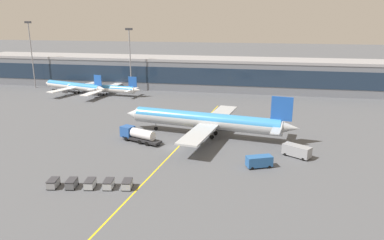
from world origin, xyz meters
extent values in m
plane|color=#515459|center=(0.00, 0.00, 0.00)|extent=(700.00, 700.00, 0.00)
cube|color=yellow|center=(1.23, 2.00, 0.00)|extent=(7.64, 79.69, 0.01)
cube|color=slate|center=(5.41, 71.18, 5.73)|extent=(210.49, 17.19, 11.46)
cube|color=#1E2D42|center=(5.41, 62.52, 6.30)|extent=(204.18, 0.16, 6.42)
cube|color=#99999E|center=(5.41, 71.18, 11.96)|extent=(214.70, 17.53, 1.00)
cylinder|color=#B2B7BC|center=(5.78, 9.70, 3.87)|extent=(37.17, 9.27, 3.67)
cylinder|color=#388CD1|center=(5.78, 9.70, 4.20)|extent=(36.42, 9.01, 3.53)
cone|color=#B2B7BC|center=(-13.79, 12.72, 3.87)|extent=(4.16, 4.01, 3.49)
cone|color=#B2B7BC|center=(25.54, 6.66, 4.24)|extent=(4.83, 3.76, 3.12)
cube|color=#1E51B2|center=(23.59, 6.96, 8.46)|extent=(4.77, 1.08, 5.51)
cube|color=#B2B7BC|center=(22.54, 3.40, 4.42)|extent=(2.87, 6.11, 0.24)
cube|color=#B2B7BC|center=(23.66, 10.66, 4.42)|extent=(2.87, 6.11, 0.24)
cube|color=#B2B7BC|center=(5.80, -0.03, 3.59)|extent=(7.11, 16.11, 0.40)
cube|color=#B2B7BC|center=(8.73, 18.98, 3.59)|extent=(7.11, 16.11, 0.40)
cylinder|color=#939399|center=(5.24, 2.89, 2.28)|extent=(3.10, 2.43, 2.02)
cylinder|color=#939399|center=(7.31, 16.36, 2.28)|extent=(3.10, 2.43, 2.02)
cylinder|color=black|center=(-7.40, 11.73, 0.50)|extent=(1.05, 0.55, 1.00)
cylinder|color=slate|center=(-7.40, 11.73, 1.52)|extent=(0.20, 0.20, 2.03)
cylinder|color=black|center=(7.73, 7.73, 0.50)|extent=(1.05, 0.55, 1.00)
cylinder|color=slate|center=(7.73, 7.73, 1.52)|extent=(0.20, 0.20, 2.03)
cylinder|color=black|center=(8.23, 11.00, 0.50)|extent=(1.05, 0.55, 1.00)
cylinder|color=slate|center=(8.23, 11.00, 1.52)|extent=(0.20, 0.20, 2.03)
cube|color=#232326|center=(-7.91, 2.10, 0.75)|extent=(10.22, 5.98, 0.50)
cube|color=#26519E|center=(-12.00, 3.71, 2.00)|extent=(3.52, 3.35, 2.50)
cube|color=black|center=(-13.18, 4.17, 2.50)|extent=(0.99, 2.20, 1.12)
cylinder|color=silver|center=(-7.65, 2.00, 2.10)|extent=(6.39, 4.24, 2.20)
cylinder|color=black|center=(-11.92, 2.40, 0.50)|extent=(1.06, 0.69, 1.00)
cylinder|color=black|center=(-11.05, 4.61, 0.50)|extent=(1.06, 0.69, 1.00)
cylinder|color=black|center=(-8.06, 0.88, 0.50)|extent=(1.06, 0.69, 1.00)
cylinder|color=black|center=(-7.20, 3.09, 0.50)|extent=(1.06, 0.69, 1.00)
cylinder|color=black|center=(-6.11, 0.12, 0.50)|extent=(1.06, 0.69, 1.00)
cylinder|color=black|center=(-5.24, 2.33, 0.50)|extent=(1.06, 0.69, 1.00)
cube|color=gray|center=(26.81, -0.26, 1.40)|extent=(6.14, 5.03, 2.20)
cube|color=black|center=(28.04, -1.03, 1.79)|extent=(2.82, 2.83, 0.66)
cylinder|color=black|center=(29.08, -0.46, 0.30)|extent=(0.64, 0.53, 0.60)
cylinder|color=black|center=(27.98, -2.22, 0.30)|extent=(0.64, 0.53, 0.60)
cylinder|color=black|center=(25.64, 1.69, 0.30)|extent=(0.64, 0.53, 0.60)
cylinder|color=black|center=(24.54, -0.06, 0.30)|extent=(0.64, 0.53, 0.60)
cube|color=#285B9E|center=(19.22, -7.42, 1.30)|extent=(5.42, 3.91, 2.00)
cube|color=black|center=(18.07, -7.92, 1.65)|extent=(2.36, 2.43, 0.60)
cylinder|color=black|center=(17.98, -8.98, 0.30)|extent=(0.65, 0.47, 0.60)
cylinder|color=black|center=(17.24, -7.25, 0.30)|extent=(0.65, 0.47, 0.60)
cylinder|color=black|center=(21.20, -7.60, 0.30)|extent=(0.65, 0.47, 0.60)
cylinder|color=black|center=(20.45, -5.86, 0.30)|extent=(0.65, 0.47, 0.60)
cube|color=gray|center=(-15.33, -23.14, 0.73)|extent=(1.91, 2.81, 1.10)
cube|color=#333338|center=(-15.33, -23.14, 1.43)|extent=(1.95, 2.87, 0.10)
cylinder|color=black|center=(-16.24, -22.24, 0.18)|extent=(0.18, 0.37, 0.36)
cylinder|color=black|center=(-14.76, -21.99, 0.18)|extent=(0.18, 0.37, 0.36)
cylinder|color=black|center=(-15.89, -24.29, 0.18)|extent=(0.18, 0.37, 0.36)
cylinder|color=black|center=(-14.41, -24.04, 0.18)|extent=(0.18, 0.37, 0.36)
cube|color=#595B60|center=(-12.17, -22.61, 0.73)|extent=(1.91, 2.81, 1.10)
cube|color=#333338|center=(-12.17, -22.61, 1.43)|extent=(1.95, 2.87, 0.10)
cylinder|color=black|center=(-13.08, -21.71, 0.18)|extent=(0.18, 0.37, 0.36)
cylinder|color=black|center=(-11.61, -21.46, 0.18)|extent=(0.18, 0.37, 0.36)
cylinder|color=black|center=(-12.74, -23.76, 0.18)|extent=(0.18, 0.37, 0.36)
cylinder|color=black|center=(-11.26, -23.51, 0.18)|extent=(0.18, 0.37, 0.36)
cube|color=#B2B7BC|center=(-9.02, -22.07, 0.73)|extent=(1.91, 2.81, 1.10)
cube|color=#333338|center=(-9.02, -22.07, 1.43)|extent=(1.95, 2.87, 0.10)
cylinder|color=black|center=(-9.93, -21.17, 0.18)|extent=(0.18, 0.37, 0.36)
cylinder|color=black|center=(-8.45, -20.92, 0.18)|extent=(0.18, 0.37, 0.36)
cylinder|color=black|center=(-9.58, -23.22, 0.18)|extent=(0.18, 0.37, 0.36)
cylinder|color=black|center=(-8.10, -22.97, 0.18)|extent=(0.18, 0.37, 0.36)
cube|color=#B2B7BC|center=(-5.86, -21.54, 0.73)|extent=(1.91, 2.81, 1.10)
cube|color=#333338|center=(-5.86, -21.54, 1.43)|extent=(1.95, 2.87, 0.10)
cylinder|color=black|center=(-6.77, -20.64, 0.18)|extent=(0.18, 0.37, 0.36)
cylinder|color=black|center=(-5.29, -20.39, 0.18)|extent=(0.18, 0.37, 0.36)
cylinder|color=black|center=(-6.43, -22.69, 0.18)|extent=(0.18, 0.37, 0.36)
cylinder|color=black|center=(-4.95, -22.44, 0.18)|extent=(0.18, 0.37, 0.36)
cube|color=#B2B7BC|center=(-2.71, -21.01, 0.73)|extent=(1.91, 2.81, 1.10)
cube|color=#333338|center=(-2.71, -21.01, 1.43)|extent=(1.95, 2.87, 0.10)
cylinder|color=black|center=(-3.62, -20.11, 0.18)|extent=(0.18, 0.37, 0.36)
cylinder|color=black|center=(-2.14, -19.86, 0.18)|extent=(0.18, 0.37, 0.36)
cylinder|color=black|center=(-3.27, -22.16, 0.18)|extent=(0.18, 0.37, 0.36)
cylinder|color=black|center=(-1.79, -21.91, 0.18)|extent=(0.18, 0.37, 0.36)
cylinder|color=white|center=(-40.54, 50.85, 2.48)|extent=(27.67, 5.51, 2.52)
cylinder|color=#388CD1|center=(-40.54, 50.85, 2.71)|extent=(27.11, 5.35, 2.42)
cone|color=white|center=(-55.11, 52.45, 2.48)|extent=(2.76, 2.65, 2.39)
cone|color=white|center=(-25.85, 49.24, 2.73)|extent=(3.23, 2.46, 2.14)
cube|color=#1E51B2|center=(-27.34, 49.41, 5.63)|extent=(3.28, 0.59, 3.77)
cube|color=white|center=(-28.11, 46.96, 2.86)|extent=(1.74, 4.15, 0.16)
cube|color=white|center=(-27.57, 51.96, 2.86)|extent=(1.74, 4.15, 0.16)
cube|color=white|center=(-40.33, 43.74, 2.29)|extent=(4.39, 11.85, 0.26)
cube|color=white|center=(-38.80, 57.75, 2.29)|extent=(4.39, 11.85, 0.26)
cylinder|color=#939399|center=(-40.76, 45.89, 1.40)|extent=(2.08, 1.59, 1.38)
cylinder|color=#939399|center=(-39.68, 55.75, 1.40)|extent=(2.08, 1.59, 1.38)
cylinder|color=black|center=(-50.40, 51.94, 0.33)|extent=(0.68, 0.33, 0.66)
cylinder|color=slate|center=(-50.40, 51.94, 0.94)|extent=(0.13, 0.13, 1.22)
cylinder|color=black|center=(-39.02, 49.55, 0.33)|extent=(0.68, 0.33, 0.66)
cylinder|color=slate|center=(-39.02, 49.55, 0.94)|extent=(0.13, 0.13, 1.22)
cylinder|color=black|center=(-38.78, 51.80, 0.33)|extent=(0.68, 0.33, 0.66)
cylinder|color=slate|center=(-38.78, 51.80, 0.94)|extent=(0.13, 0.13, 1.22)
cylinder|color=white|center=(-52.54, 52.22, 2.64)|extent=(25.86, 10.15, 2.61)
cylinder|color=#388CD1|center=(-52.54, 52.22, 2.88)|extent=(25.32, 9.90, 2.50)
cone|color=white|center=(-65.96, 56.31, 2.64)|extent=(3.22, 3.13, 2.48)
cone|color=white|center=(-38.99, 48.09, 2.90)|extent=(3.64, 3.03, 2.22)
cube|color=#1E51B2|center=(-40.47, 48.54, 5.90)|extent=(3.31, 1.22, 3.91)
cube|color=white|center=(-41.71, 46.19, 3.03)|extent=(2.49, 4.38, 0.16)
cube|color=white|center=(-40.19, 51.18, 3.03)|extent=(2.49, 4.38, 0.16)
cube|color=white|center=(-53.57, 45.41, 2.44)|extent=(6.26, 11.47, 0.27)
cube|color=white|center=(-49.60, 58.45, 2.44)|extent=(6.26, 11.47, 0.27)
cylinder|color=#939399|center=(-53.63, 47.50, 1.53)|extent=(2.34, 1.96, 1.44)
cylinder|color=#939399|center=(-50.81, 56.74, 1.53)|extent=(2.34, 1.96, 1.44)
cylinder|color=black|center=(-61.57, 54.97, 0.33)|extent=(0.71, 0.45, 0.66)
cylinder|color=slate|center=(-61.57, 54.97, 1.00)|extent=(0.13, 0.13, 1.34)
cylinder|color=black|center=(-51.38, 50.64, 0.33)|extent=(0.71, 0.45, 0.66)
cylinder|color=slate|center=(-51.38, 50.64, 1.00)|extent=(0.13, 0.13, 1.34)
cylinder|color=black|center=(-50.69, 52.88, 0.33)|extent=(0.71, 0.45, 0.66)
cylinder|color=slate|center=(-50.69, 52.88, 1.00)|extent=(0.13, 0.13, 1.34)
cylinder|color=gray|center=(-31.57, 59.18, 11.76)|extent=(0.44, 0.44, 23.52)
cube|color=#333338|center=(-31.57, 59.18, 23.92)|extent=(2.80, 0.50, 0.80)
cylinder|color=gray|center=(-73.67, 59.18, 12.96)|extent=(0.44, 0.44, 25.91)
cube|color=#333338|center=(-73.67, 59.18, 26.31)|extent=(2.80, 0.50, 0.80)
camera|label=1|loc=(19.16, -74.57, 28.25)|focal=34.06mm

